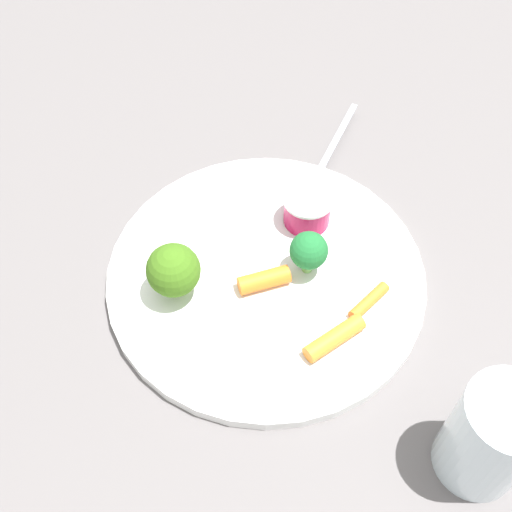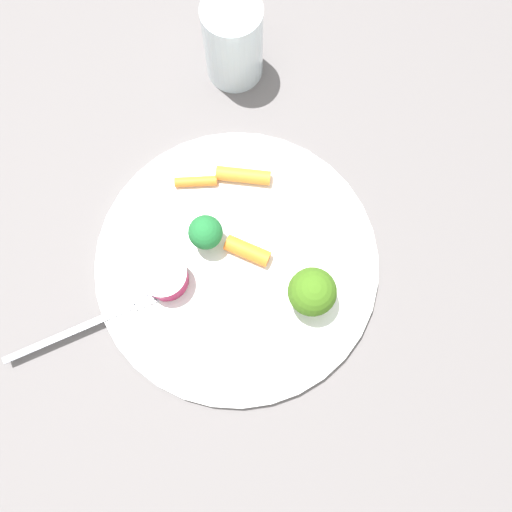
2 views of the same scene
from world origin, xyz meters
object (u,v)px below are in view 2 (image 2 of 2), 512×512
at_px(broccoli_floret_1, 312,292).
at_px(carrot_stick_2, 196,182).
at_px(broccoli_floret_0, 206,233).
at_px(carrot_stick_1, 243,176).
at_px(drinking_glass, 233,42).
at_px(plate, 237,263).
at_px(carrot_stick_0, 247,251).
at_px(fork, 86,326).
at_px(sauce_cup, 165,276).

distance_m(broccoli_floret_1, carrot_stick_2, 0.17).
relative_size(broccoli_floret_0, carrot_stick_1, 0.80).
relative_size(carrot_stick_2, drinking_glass, 0.45).
bearing_deg(broccoli_floret_0, plate, -117.94).
distance_m(broccoli_floret_1, carrot_stick_0, 0.08).
height_order(broccoli_floret_1, carrot_stick_1, broccoli_floret_1).
relative_size(plate, broccoli_floret_0, 6.35).
bearing_deg(carrot_stick_2, broccoli_floret_0, -158.94).
distance_m(broccoli_floret_1, fork, 0.23).
distance_m(fork, drinking_glass, 0.34).
bearing_deg(drinking_glass, plate, -169.99).
bearing_deg(fork, broccoli_floret_1, -73.89).
relative_size(carrot_stick_1, carrot_stick_2, 1.29).
bearing_deg(carrot_stick_2, fork, 154.15).
relative_size(broccoli_floret_1, drinking_glass, 0.57).
xyz_separation_m(broccoli_floret_1, carrot_stick_0, (0.04, 0.07, -0.02)).
relative_size(broccoli_floret_0, broccoli_floret_1, 0.81).
xyz_separation_m(carrot_stick_2, drinking_glass, (0.15, -0.02, 0.03)).
height_order(plate, drinking_glass, drinking_glass).
bearing_deg(carrot_stick_2, drinking_glass, -6.09).
distance_m(sauce_cup, broccoli_floret_0, 0.06).
height_order(plate, carrot_stick_1, carrot_stick_1).
xyz_separation_m(broccoli_floret_0, drinking_glass, (0.21, 0.01, 0.01)).
relative_size(fork, drinking_glass, 1.43).
xyz_separation_m(sauce_cup, carrot_stick_1, (0.12, -0.06, -0.01)).
bearing_deg(sauce_cup, plate, -65.82).
bearing_deg(carrot_stick_0, plate, 138.62).
bearing_deg(drinking_glass, broccoli_floret_1, -155.05).
bearing_deg(fork, carrot_stick_2, -25.85).
xyz_separation_m(plate, broccoli_floret_0, (0.02, 0.03, 0.03)).
xyz_separation_m(sauce_cup, broccoli_floret_0, (0.05, -0.03, 0.01)).
bearing_deg(carrot_stick_2, carrot_stick_0, -135.56).
distance_m(sauce_cup, carrot_stick_1, 0.14).
height_order(carrot_stick_0, carrot_stick_1, carrot_stick_0).
xyz_separation_m(plate, fork, (-0.09, 0.14, 0.01)).
distance_m(plate, broccoli_floret_0, 0.05).
xyz_separation_m(plate, sauce_cup, (-0.03, 0.07, 0.02)).
height_order(plate, sauce_cup, sauce_cup).
xyz_separation_m(carrot_stick_1, carrot_stick_2, (-0.01, 0.05, -0.00)).
bearing_deg(drinking_glass, carrot_stick_2, 173.91).
bearing_deg(carrot_stick_1, fork, 144.32).
relative_size(broccoli_floret_0, carrot_stick_0, 0.98).
bearing_deg(drinking_glass, carrot_stick_1, -166.67).
xyz_separation_m(broccoli_floret_0, carrot_stick_0, (-0.01, -0.04, -0.02)).
distance_m(plate, carrot_stick_1, 0.09).
bearing_deg(broccoli_floret_0, carrot_stick_2, 21.06).
distance_m(plate, carrot_stick_2, 0.10).
relative_size(carrot_stick_2, fork, 0.31).
distance_m(sauce_cup, carrot_stick_0, 0.09).
bearing_deg(sauce_cup, carrot_stick_1, -25.80).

